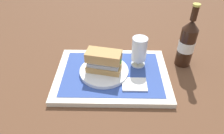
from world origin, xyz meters
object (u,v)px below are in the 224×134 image
(plate, at_px, (104,72))
(sandwich, at_px, (105,62))
(beer_glass, at_px, (139,51))
(beer_bottle, at_px, (187,43))

(plate, bearing_deg, sandwich, -11.38)
(beer_glass, bearing_deg, plate, -156.67)
(beer_glass, bearing_deg, beer_bottle, 11.24)
(sandwich, bearing_deg, beer_bottle, 28.08)
(sandwich, bearing_deg, beer_glass, 35.47)
(plate, xyz_separation_m, beer_glass, (0.14, 0.06, 0.06))
(beer_bottle, bearing_deg, sandwich, -163.30)
(beer_glass, xyz_separation_m, beer_bottle, (0.19, 0.04, 0.02))
(sandwich, xyz_separation_m, beer_glass, (0.13, 0.06, 0.01))
(plate, bearing_deg, beer_bottle, 16.43)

